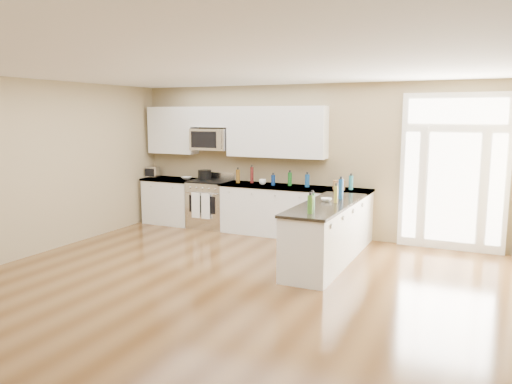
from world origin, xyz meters
TOP-DOWN VIEW (x-y plane):
  - ground at (0.00, 0.00)m, footprint 8.00×8.00m
  - room_shell at (0.00, 0.00)m, footprint 8.00×8.00m
  - back_cabinet_left at (-2.87, 3.69)m, footprint 1.10×0.66m
  - back_cabinet_right at (-0.16, 3.69)m, footprint 2.85×0.66m
  - peninsula_cabinet at (0.93, 2.24)m, footprint 0.69×2.32m
  - upper_cabinet_left at (-2.88, 3.83)m, footprint 1.04×0.33m
  - upper_cabinet_right at (-0.57, 3.83)m, footprint 1.94×0.33m
  - upper_cabinet_short at (-1.95, 3.83)m, footprint 0.82×0.33m
  - microwave at (-1.95, 3.80)m, footprint 0.78×0.41m
  - entry_door at (2.55, 3.95)m, footprint 1.70×0.10m
  - kitchen_range at (-1.92, 3.69)m, footprint 0.79×0.70m
  - stockpot at (-2.10, 3.77)m, footprint 0.31×0.31m
  - toaster_oven at (-3.35, 3.73)m, footprint 0.28×0.24m
  - cardboard_box at (0.71, 3.64)m, footprint 0.24×0.21m
  - bowl_left at (-2.50, 3.72)m, footprint 0.23×0.23m
  - bowl_peninsula at (0.87, 2.39)m, footprint 0.17×0.17m
  - cup_counter at (-0.77, 3.66)m, footprint 0.16×0.16m
  - counter_bottles at (0.27, 3.04)m, footprint 2.40×2.46m

SIDE VIEW (x-z plane):
  - ground at x=0.00m, z-range 0.00..0.00m
  - peninsula_cabinet at x=0.93m, z-range -0.04..0.90m
  - back_cabinet_right at x=-0.16m, z-range -0.03..0.91m
  - back_cabinet_left at x=-2.87m, z-range -0.03..0.91m
  - kitchen_range at x=-1.92m, z-range -0.06..1.02m
  - bowl_left at x=-2.50m, z-range 0.94..0.99m
  - bowl_peninsula at x=0.87m, z-range 0.94..0.99m
  - cup_counter at x=-0.77m, z-range 0.94..1.04m
  - cardboard_box at x=0.71m, z-range 0.94..1.11m
  - toaster_oven at x=-3.35m, z-range 0.94..1.16m
  - stockpot at x=-2.10m, z-range 0.95..1.16m
  - counter_bottles at x=0.27m, z-range 0.91..1.22m
  - entry_door at x=2.55m, z-range 0.00..2.60m
  - room_shell at x=0.00m, z-range -2.29..5.71m
  - microwave at x=-1.95m, z-range 1.55..1.97m
  - upper_cabinet_left at x=-2.88m, z-range 1.45..2.40m
  - upper_cabinet_right at x=-0.57m, z-range 1.45..2.40m
  - upper_cabinet_short at x=-1.95m, z-range 2.00..2.40m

